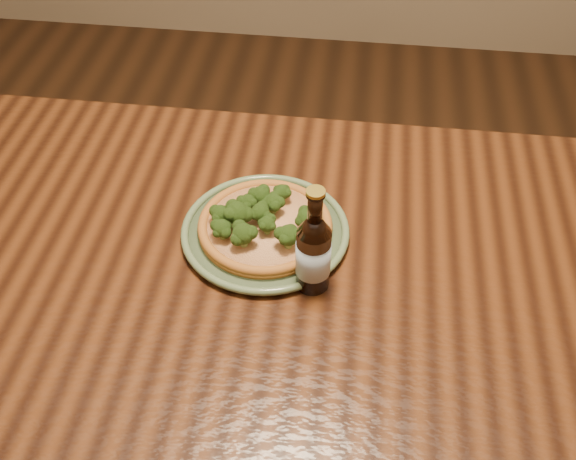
# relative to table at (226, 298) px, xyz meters

# --- Properties ---
(table) EXTENTS (1.60, 0.90, 0.75)m
(table) POSITION_rel_table_xyz_m (0.00, 0.00, 0.00)
(table) COLOR #45220E
(table) RESTS_ON ground
(plate) EXTENTS (0.30, 0.30, 0.02)m
(plate) POSITION_rel_table_xyz_m (0.06, 0.08, 0.10)
(plate) COLOR #596D4B
(plate) RESTS_ON table
(pizza) EXTENTS (0.24, 0.24, 0.07)m
(pizza) POSITION_rel_table_xyz_m (0.06, 0.08, 0.12)
(pizza) COLOR #A86525
(pizza) RESTS_ON plate
(beer_bottle) EXTENTS (0.06, 0.06, 0.21)m
(beer_bottle) POSITION_rel_table_xyz_m (0.16, -0.02, 0.17)
(beer_bottle) COLOR black
(beer_bottle) RESTS_ON table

